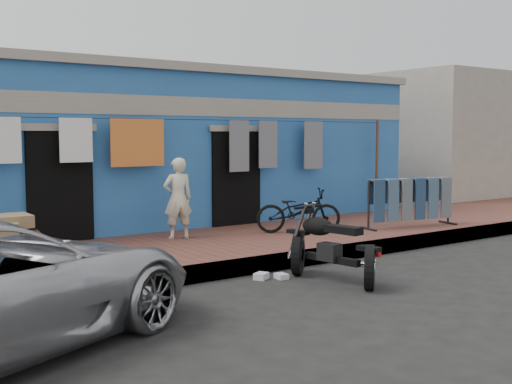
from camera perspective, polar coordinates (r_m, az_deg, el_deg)
name	(u,v)px	position (r m, az deg, el deg)	size (l,w,h in m)	color
ground	(346,291)	(8.50, 7.98, -8.73)	(80.00, 80.00, 0.00)	black
sidewalk	(221,248)	(10.80, -3.11, -5.04)	(28.00, 3.00, 0.25)	brown
curb	(274,262)	(9.63, 1.57, -6.28)	(28.00, 0.10, 0.25)	gray
building	(121,150)	(14.15, -11.90, 3.63)	(12.20, 5.20, 3.36)	#265596
neighbor_right	(446,139)	(21.15, 16.57, 4.58)	(6.00, 5.00, 3.80)	#9E9384
clothesline	(149,148)	(11.38, -9.46, 3.87)	(10.06, 0.06, 2.10)	brown
seated_person	(178,198)	(11.03, -6.96, -0.55)	(0.50, 0.33, 1.39)	beige
bicycle	(299,206)	(11.65, 3.80, -1.22)	(0.54, 1.52, 0.98)	black
motorcycle	(332,245)	(8.91, 6.79, -4.70)	(0.79, 1.65, 1.03)	black
jeans_rack	(410,202)	(12.72, 13.52, -0.85)	(2.06, 0.77, 0.97)	black
litter_a	(261,276)	(9.09, 0.47, -7.49)	(0.20, 0.16, 0.09)	silver
litter_b	(372,262)	(10.29, 10.30, -6.13)	(0.14, 0.10, 0.07)	silver
litter_c	(281,276)	(9.13, 2.27, -7.49)	(0.19, 0.15, 0.07)	silver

